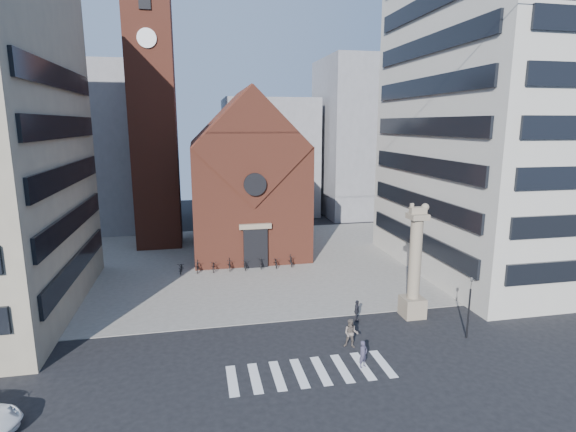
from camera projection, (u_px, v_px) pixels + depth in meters
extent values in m
plane|color=black|center=(291.00, 348.00, 29.02)|extent=(120.00, 120.00, 0.00)
cube|color=gray|center=(253.00, 261.00, 47.24)|extent=(46.00, 30.00, 0.05)
cube|color=brown|center=(246.00, 196.00, 51.79)|extent=(12.00, 16.00, 12.00)
cube|color=#58291B|center=(244.00, 144.00, 50.96)|extent=(12.00, 15.40, 12.00)
cube|color=brown|center=(254.00, 148.00, 42.95)|extent=(11.76, 0.50, 11.76)
cylinder|color=black|center=(255.00, 184.00, 43.23)|extent=(2.20, 0.30, 2.20)
cube|color=black|center=(256.00, 249.00, 44.78)|extent=(2.40, 0.30, 4.00)
cube|color=gray|center=(255.00, 226.00, 44.27)|extent=(3.20, 0.40, 0.50)
cube|color=brown|center=(153.00, 117.00, 50.87)|extent=(5.00, 5.00, 30.00)
cylinder|color=white|center=(147.00, 38.00, 46.76)|extent=(2.00, 0.20, 2.00)
cube|color=#ACA79C|center=(514.00, 105.00, 42.04)|extent=(18.00, 22.00, 32.00)
cube|color=gray|center=(87.00, 148.00, 61.22)|extent=(16.00, 14.00, 22.00)
cube|color=gray|center=(269.00, 157.00, 71.55)|extent=(14.00, 12.00, 18.00)
cube|color=gray|center=(371.00, 138.00, 71.23)|extent=(16.00, 14.00, 24.00)
cube|color=gray|center=(412.00, 307.00, 33.72)|extent=(1.60, 1.60, 1.50)
cylinder|color=gray|center=(415.00, 259.00, 32.96)|extent=(0.90, 0.90, 6.00)
cube|color=gray|center=(418.00, 216.00, 32.32)|extent=(1.30, 1.30, 0.40)
cube|color=gray|center=(418.00, 211.00, 32.24)|extent=(1.20, 0.50, 0.55)
sphere|color=gray|center=(425.00, 207.00, 32.30)|extent=(0.56, 0.56, 0.56)
cube|color=gray|center=(412.00, 206.00, 32.06)|extent=(0.25, 0.15, 0.35)
cylinder|color=black|center=(468.00, 314.00, 30.08)|extent=(0.12, 0.12, 3.50)
imported|color=black|center=(471.00, 283.00, 29.64)|extent=(0.13, 0.16, 0.80)
imported|color=#383449|center=(363.00, 354.00, 26.64)|extent=(0.72, 0.64, 1.65)
imported|color=#655A51|center=(351.00, 333.00, 28.94)|extent=(1.17, 1.06, 1.94)
imported|color=#24242B|center=(357.00, 311.00, 32.84)|extent=(0.75, 1.03, 1.62)
imported|color=black|center=(181.00, 268.00, 43.47)|extent=(0.79, 1.98, 1.02)
imported|color=black|center=(198.00, 266.00, 43.77)|extent=(0.64, 1.91, 1.13)
imported|color=black|center=(214.00, 266.00, 44.09)|extent=(0.79, 1.98, 1.02)
imported|color=black|center=(229.00, 264.00, 44.38)|extent=(0.64, 1.91, 1.13)
imported|color=black|center=(245.00, 264.00, 44.70)|extent=(0.79, 1.98, 1.02)
imported|color=black|center=(260.00, 262.00, 44.99)|extent=(0.64, 1.91, 1.13)
imported|color=black|center=(276.00, 262.00, 45.31)|extent=(0.79, 1.98, 1.02)
imported|color=black|center=(291.00, 260.00, 45.61)|extent=(0.64, 1.91, 1.13)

